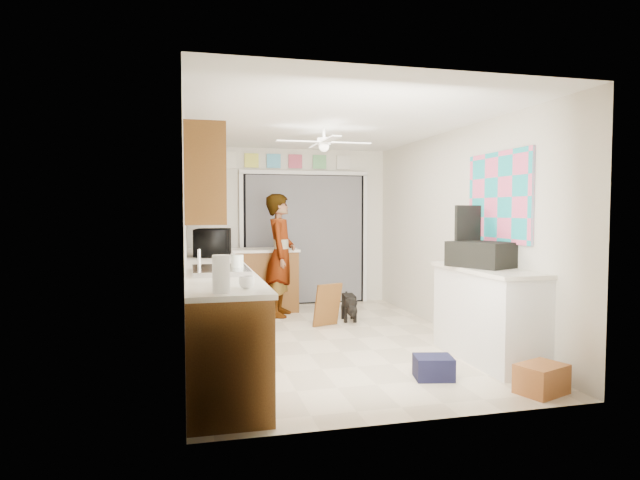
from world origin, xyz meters
TOP-DOWN VIEW (x-y plane):
  - floor at (0.00, 0.00)m, footprint 5.00×5.00m
  - ceiling at (0.00, 0.00)m, footprint 5.00×5.00m
  - wall_back at (0.00, 2.50)m, footprint 3.20×0.00m
  - wall_front at (0.00, -2.50)m, footprint 3.20×0.00m
  - wall_left at (-1.60, 0.00)m, footprint 0.00×5.00m
  - wall_right at (1.60, 0.00)m, footprint 0.00×5.00m
  - left_base_cabinets at (-1.30, 0.00)m, footprint 0.60×4.80m
  - left_countertop at (-1.29, 0.00)m, footprint 0.62×4.80m
  - upper_cabinets at (-1.44, 0.20)m, footprint 0.32×4.00m
  - sink_basin at (-1.29, -1.00)m, footprint 0.50×0.76m
  - faucet at (-1.48, -1.00)m, footprint 0.03×0.03m
  - peninsula_base at (-0.50, 2.00)m, footprint 1.00×0.60m
  - peninsula_top at (-0.50, 2.00)m, footprint 1.04×0.64m
  - back_opening_recess at (0.25, 2.47)m, footprint 2.00×0.06m
  - curtain_panel at (0.25, 2.43)m, footprint 1.90×0.03m
  - door_trim_left at (-0.77, 2.44)m, footprint 0.06×0.04m
  - door_trim_right at (1.27, 2.44)m, footprint 0.06×0.04m
  - door_trim_head at (0.25, 2.44)m, footprint 2.10×0.04m
  - header_frame_0 at (-0.60, 2.47)m, footprint 0.22×0.02m
  - header_frame_1 at (-0.25, 2.47)m, footprint 0.22×0.02m
  - header_frame_2 at (0.10, 2.47)m, footprint 0.22×0.02m
  - header_frame_3 at (0.50, 2.47)m, footprint 0.22×0.02m
  - header_frame_4 at (0.90, 2.47)m, footprint 0.22×0.02m
  - route66_sign at (-0.95, 2.47)m, footprint 0.22×0.02m
  - right_counter_base at (1.35, -1.20)m, footprint 0.50×1.40m
  - right_counter_top at (1.34, -1.20)m, footprint 0.54×1.44m
  - abstract_painting at (1.58, -1.00)m, footprint 0.03×1.15m
  - ceiling_fan at (0.00, 0.20)m, footprint 1.14×1.14m
  - microwave at (-1.28, 0.86)m, footprint 0.50×0.67m
  - cup at (-1.16, -2.07)m, footprint 0.14×0.14m
  - jar_a at (-1.13, -0.99)m, footprint 0.12×0.12m
  - jar_b at (-1.30, -1.82)m, footprint 0.10×0.10m
  - paper_towel_roll at (-1.35, -2.25)m, footprint 0.16×0.16m
  - suitcase at (1.32, -1.13)m, footprint 0.66×0.73m
  - suitcase_rim at (1.32, -1.13)m, footprint 0.64×0.71m
  - suitcase_lid at (1.32, -0.84)m, footprint 0.39×0.20m
  - cardboard_box at (1.25, -2.20)m, footprint 0.47×0.41m
  - navy_crate at (0.55, -1.63)m, footprint 0.39×0.34m
  - cabinet_door_panel at (0.17, 0.69)m, footprint 0.41×0.27m
  - man at (-0.30, 1.55)m, footprint 0.59×0.73m
  - dog at (0.55, 0.98)m, footprint 0.29×0.54m

SIDE VIEW (x-z plane):
  - floor at x=0.00m, z-range 0.00..0.00m
  - navy_crate at x=0.55m, z-range 0.00..0.20m
  - cardboard_box at x=1.25m, z-range 0.00..0.24m
  - dog at x=0.55m, z-range 0.00..0.41m
  - cabinet_door_panel at x=0.17m, z-range 0.00..0.57m
  - left_base_cabinets at x=-1.30m, z-range 0.00..0.90m
  - peninsula_base at x=-0.50m, z-range 0.00..0.90m
  - right_counter_base at x=1.35m, z-range 0.00..0.90m
  - man at x=-0.30m, z-range 0.00..1.75m
  - left_countertop at x=-1.29m, z-range 0.90..0.94m
  - peninsula_top at x=-0.50m, z-range 0.90..0.94m
  - right_counter_top at x=1.34m, z-range 0.90..0.94m
  - sink_basin at x=-1.29m, z-range 0.92..0.98m
  - suitcase_rim at x=1.32m, z-range 0.95..0.97m
  - cup at x=-1.16m, z-range 0.94..1.03m
  - jar_b at x=-1.30m, z-range 0.94..1.06m
  - jar_a at x=-1.13m, z-range 0.94..1.10m
  - faucet at x=-1.48m, z-range 0.94..1.16m
  - back_opening_recess at x=0.25m, z-range 0.00..2.10m
  - door_trim_left at x=-0.77m, z-range 0.00..2.10m
  - door_trim_right at x=1.27m, z-range 0.00..2.10m
  - curtain_panel at x=0.25m, z-range 0.03..2.08m
  - suitcase at x=1.32m, z-range 0.94..1.20m
  - paper_towel_roll at x=-1.35m, z-range 0.94..1.20m
  - microwave at x=-1.28m, z-range 0.94..1.28m
  - wall_back at x=0.00m, z-range -0.35..2.85m
  - wall_front at x=0.00m, z-range -0.35..2.85m
  - wall_left at x=-1.60m, z-range -1.25..3.75m
  - wall_right at x=1.60m, z-range -1.25..3.75m
  - suitcase_lid at x=1.32m, z-range 1.07..1.57m
  - abstract_painting at x=1.58m, z-range 1.17..2.12m
  - upper_cabinets at x=-1.44m, z-range 1.40..2.20m
  - door_trim_head at x=0.25m, z-range 2.09..2.15m
  - header_frame_0 at x=-0.60m, z-range 2.19..2.41m
  - header_frame_1 at x=-0.25m, z-range 2.19..2.41m
  - header_frame_2 at x=0.10m, z-range 2.19..2.41m
  - header_frame_3 at x=0.50m, z-range 2.19..2.41m
  - header_frame_4 at x=0.90m, z-range 2.19..2.41m
  - route66_sign at x=-0.95m, z-range 2.17..2.43m
  - ceiling_fan at x=0.00m, z-range 2.20..2.44m
  - ceiling at x=0.00m, z-range 2.50..2.50m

